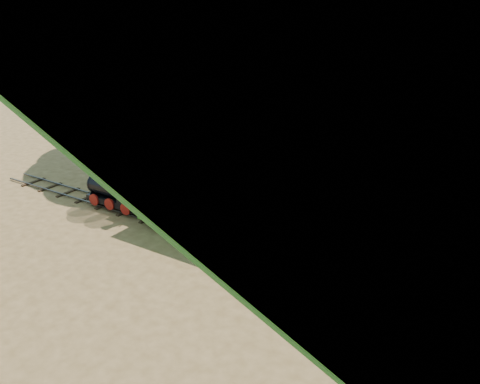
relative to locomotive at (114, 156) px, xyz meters
The scene contains 9 objects.
ground 5.77m from the locomotive, ahead, with size 90.00×90.00×0.00m, color olive.
track 5.75m from the locomotive, ahead, with size 22.00×1.00×0.10m.
locomotive is the anchor object (origin of this frame).
carriage_front 3.51m from the locomotive, ahead, with size 3.77×1.54×1.96m.
carriage_rear 7.59m from the locomotive, ahead, with size 3.77×1.54×1.96m.
fence 9.72m from the locomotive, 55.41° to the left, with size 18.10×0.10×1.00m.
shrub_west 9.37m from the locomotive, 97.31° to the left, with size 2.24×1.72×1.55m, color #2D6B1E.
shrub_mid_w 10.53m from the locomotive, 61.80° to the left, with size 2.54×1.95×1.76m, color #2D6B1E.
shrub_mid_e 11.46m from the locomotive, 54.02° to the left, with size 2.30×1.77×1.59m, color #2D6B1E.
Camera 1 is at (5.70, -10.05, 6.45)m, focal length 35.00 mm.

